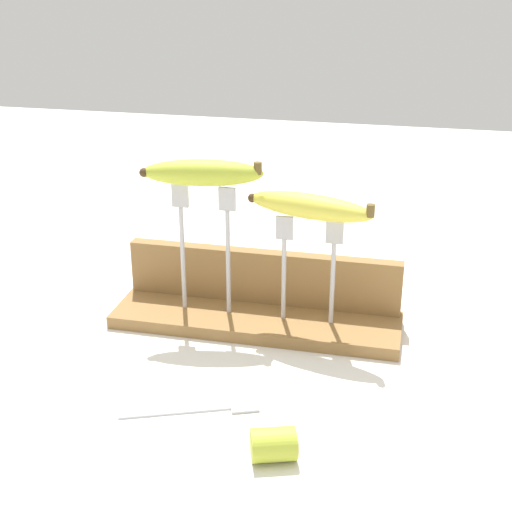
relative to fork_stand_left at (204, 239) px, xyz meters
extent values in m
plane|color=silver|center=(0.08, 0.00, -0.14)|extent=(3.00, 3.00, 0.00)
cube|color=olive|center=(0.08, 0.00, -0.13)|extent=(0.45, 0.12, 0.02)
cube|color=olive|center=(0.08, 0.05, -0.08)|extent=(0.44, 0.02, 0.09)
cylinder|color=#B2B2B7|center=(-0.04, 0.00, -0.04)|extent=(0.01, 0.01, 0.17)
cube|color=#B2B2B7|center=(-0.04, 0.00, 0.07)|extent=(0.03, 0.00, 0.04)
cylinder|color=#B2B2B7|center=(0.04, 0.00, -0.04)|extent=(0.01, 0.01, 0.17)
cube|color=#B2B2B7|center=(0.04, 0.00, 0.07)|extent=(0.03, 0.00, 0.04)
cylinder|color=#B2B2B7|center=(0.12, 0.00, -0.06)|extent=(0.01, 0.01, 0.13)
cube|color=#B2B2B7|center=(0.12, 0.00, 0.03)|extent=(0.03, 0.00, 0.04)
cylinder|color=#B2B2B7|center=(0.20, 0.00, -0.06)|extent=(0.01, 0.01, 0.13)
cube|color=#B2B2B7|center=(0.20, 0.00, 0.03)|extent=(0.03, 0.00, 0.04)
ellipsoid|color=#B2C138|center=(0.00, 0.00, 0.10)|extent=(0.19, 0.07, 0.04)
cylinder|color=brown|center=(0.08, 0.01, 0.11)|extent=(0.01, 0.01, 0.02)
sphere|color=#3F2D19|center=(-0.09, -0.02, 0.10)|extent=(0.01, 0.01, 0.01)
ellipsoid|color=#DBD147|center=(0.16, 0.00, 0.06)|extent=(0.20, 0.09, 0.04)
cylinder|color=brown|center=(0.25, -0.02, 0.07)|extent=(0.01, 0.01, 0.02)
sphere|color=#3F2D19|center=(0.07, 0.02, 0.06)|extent=(0.01, 0.01, 0.01)
cylinder|color=#B2B2B7|center=(0.03, -0.25, -0.14)|extent=(0.14, 0.06, 0.01)
cube|color=#B2B2B7|center=(0.12, -0.22, -0.14)|extent=(0.04, 0.04, 0.01)
cylinder|color=#B2C138|center=(0.17, -0.31, -0.12)|extent=(0.06, 0.05, 0.04)
cylinder|color=beige|center=(0.20, -0.30, -0.12)|extent=(0.01, 0.03, 0.04)
camera|label=1|loc=(0.31, -0.99, 0.41)|focal=51.02mm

